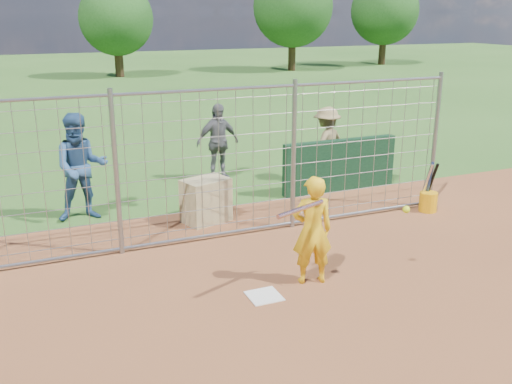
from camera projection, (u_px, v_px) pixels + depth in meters
name	position (u px, v px, depth m)	size (l,w,h in m)	color
ground	(258.00, 290.00, 7.83)	(100.00, 100.00, 0.00)	#2D591E
home_plate	(264.00, 296.00, 7.65)	(0.43, 0.43, 0.02)	silver
dugout_wall	(340.00, 165.00, 12.08)	(2.60, 0.20, 1.10)	#11381E
batter	(312.00, 230.00, 7.85)	(0.57, 0.37, 1.56)	yellow
bystander_a	(81.00, 167.00, 10.25)	(0.96, 0.75, 1.97)	#294E7B
bystander_b	(218.00, 142.00, 12.73)	(1.02, 0.42, 1.74)	#5B5C60
bystander_c	(326.00, 144.00, 12.73)	(1.08, 0.62, 1.67)	olive
equipment_bin	(206.00, 200.00, 10.30)	(0.80, 0.55, 0.80)	tan
equipment_in_play	(328.00, 209.00, 7.47)	(2.05, 0.38, 0.28)	silver
bucket_with_bats	(428.00, 199.00, 10.88)	(0.34, 0.39, 0.97)	#EBA20C
backstop_fence	(210.00, 167.00, 9.21)	(9.08, 0.08, 2.60)	gray
tree_line	(117.00, 11.00, 32.60)	(44.66, 6.72, 6.48)	#3F2B19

